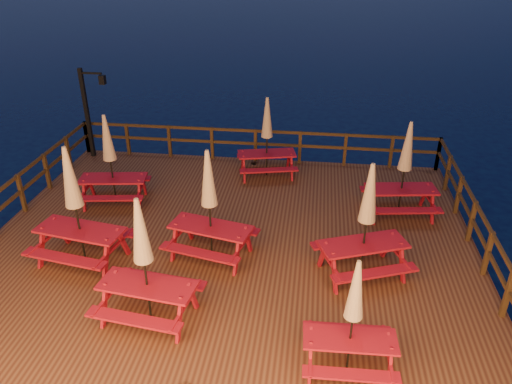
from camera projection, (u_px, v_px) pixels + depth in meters
ground at (231, 252)px, 12.64m from camera, size 500.00×500.00×0.00m
deck at (231, 246)px, 12.54m from camera, size 12.00×10.00×0.40m
deck_piles at (232, 262)px, 12.78m from camera, size 11.44×9.44×1.40m
railing at (241, 180)px, 13.66m from camera, size 11.80×9.75×1.10m
lamp_post at (90, 105)px, 16.22m from camera, size 0.85×0.18×3.00m
picnic_table_0 at (405, 168)px, 12.90m from camera, size 2.05×1.77×2.65m
picnic_table_1 at (75, 205)px, 10.96m from camera, size 2.25×1.96×2.86m
picnic_table_2 at (144, 259)px, 9.30m from camera, size 2.06×1.78×2.68m
picnic_table_3 at (209, 204)px, 11.17m from camera, size 2.19×1.94×2.70m
picnic_table_4 at (267, 136)px, 15.11m from camera, size 2.04×1.81×2.52m
picnic_table_5 at (110, 159)px, 13.51m from camera, size 2.01×1.73×2.59m
picnic_table_6 at (367, 220)px, 10.54m from camera, size 2.33×2.14×2.71m
picnic_table_7 at (353, 316)px, 8.24m from camera, size 1.64×1.36×2.28m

